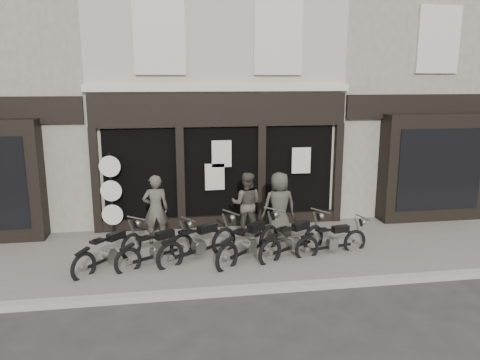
{
  "coord_description": "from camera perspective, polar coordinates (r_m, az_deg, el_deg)",
  "views": [
    {
      "loc": [
        -1.52,
        -9.99,
        4.29
      ],
      "look_at": [
        0.33,
        1.6,
        1.75
      ],
      "focal_mm": 35.0,
      "sensor_mm": 36.0,
      "label": 1
    }
  ],
  "objects": [
    {
      "name": "ground_plane",
      "position": [
        10.98,
        -0.39,
        -10.78
      ],
      "size": [
        90.0,
        90.0,
        0.0
      ],
      "primitive_type": "plane",
      "color": "#2D2B28",
      "rests_on": "ground"
    },
    {
      "name": "pavement",
      "position": [
        11.78,
        -1.06,
        -8.82
      ],
      "size": [
        30.0,
        4.2,
        0.12
      ],
      "primitive_type": "cube",
      "color": "#635F57",
      "rests_on": "ground_plane"
    },
    {
      "name": "kerb",
      "position": [
        9.83,
        0.74,
        -13.25
      ],
      "size": [
        30.0,
        0.25,
        0.13
      ],
      "primitive_type": "cube",
      "color": "gray",
      "rests_on": "ground_plane"
    },
    {
      "name": "central_building",
      "position": [
        16.02,
        -3.69,
        11.45
      ],
      "size": [
        7.3,
        6.22,
        8.34
      ],
      "color": "#B1AA97",
      "rests_on": "ground"
    },
    {
      "name": "neighbour_left",
      "position": [
        16.61,
        -26.41,
        10.11
      ],
      "size": [
        5.6,
        6.73,
        8.34
      ],
      "color": "#9E9785",
      "rests_on": "ground"
    },
    {
      "name": "neighbour_right",
      "position": [
        17.73,
        17.62,
        10.86
      ],
      "size": [
        5.6,
        6.73,
        8.34
      ],
      "color": "#9E9785",
      "rests_on": "ground"
    },
    {
      "name": "motorcycle_0",
      "position": [
        11.18,
        -15.62,
        -8.58
      ],
      "size": [
        1.56,
        1.78,
        1.02
      ],
      "rotation": [
        0.0,
        0.0,
        0.88
      ],
      "color": "black",
      "rests_on": "ground"
    },
    {
      "name": "motorcycle_1",
      "position": [
        11.09,
        -10.11,
        -8.52
      ],
      "size": [
        1.87,
        1.36,
        1.01
      ],
      "rotation": [
        0.0,
        0.0,
        0.57
      ],
      "color": "black",
      "rests_on": "ground"
    },
    {
      "name": "motorcycle_2",
      "position": [
        11.2,
        -5.02,
        -7.98
      ],
      "size": [
        2.04,
        1.45,
        1.09
      ],
      "rotation": [
        0.0,
        0.0,
        0.55
      ],
      "color": "black",
      "rests_on": "ground"
    },
    {
      "name": "motorcycle_3",
      "position": [
        11.18,
        1.19,
        -7.9
      ],
      "size": [
        1.91,
        1.76,
        1.12
      ],
      "rotation": [
        0.0,
        0.0,
        0.73
      ],
      "color": "black",
      "rests_on": "ground"
    },
    {
      "name": "motorcycle_4",
      "position": [
        11.48,
        6.54,
        -7.56
      ],
      "size": [
        2.0,
        1.4,
        1.06
      ],
      "rotation": [
        0.0,
        0.0,
        0.54
      ],
      "color": "black",
      "rests_on": "ground"
    },
    {
      "name": "motorcycle_5",
      "position": [
        11.73,
        11.19,
        -7.51
      ],
      "size": [
        1.96,
        0.71,
        0.95
      ],
      "rotation": [
        0.0,
        0.0,
        0.21
      ],
      "color": "black",
      "rests_on": "ground"
    },
    {
      "name": "man_left",
      "position": [
        12.19,
        -10.24,
        -3.54
      ],
      "size": [
        0.69,
        0.49,
        1.8
      ],
      "primitive_type": "imported",
      "rotation": [
        0.0,
        0.0,
        3.23
      ],
      "color": "#49453C",
      "rests_on": "pavement"
    },
    {
      "name": "man_centre",
      "position": [
        12.67,
        0.78,
        -2.91
      ],
      "size": [
        0.99,
        0.86,
        1.73
      ],
      "primitive_type": "imported",
      "rotation": [
        0.0,
        0.0,
        2.86
      ],
      "color": "#48443A",
      "rests_on": "pavement"
    },
    {
      "name": "man_right",
      "position": [
        12.31,
        4.79,
        -3.2
      ],
      "size": [
        0.93,
        0.65,
        1.81
      ],
      "primitive_type": "imported",
      "rotation": [
        0.0,
        0.0,
        3.22
      ],
      "color": "#3E3A34",
      "rests_on": "pavement"
    },
    {
      "name": "advert_sign_post",
      "position": [
        13.13,
        -15.39,
        -2.05
      ],
      "size": [
        0.58,
        0.37,
        2.37
      ],
      "rotation": [
        0.0,
        0.0,
        -0.1
      ],
      "color": "black",
      "rests_on": "ground"
    }
  ]
}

